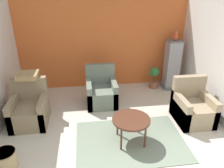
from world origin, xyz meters
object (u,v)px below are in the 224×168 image
birdcage (172,65)px  potted_plant (154,76)px  armchair_left (30,110)px  armchair_right (192,108)px  armchair_middle (101,92)px  parrot (175,36)px  wicker_basket (5,160)px  coffee_table (131,121)px

birdcage → potted_plant: birdcage is taller
potted_plant → armchair_left: bearing=-157.2°
armchair_left → potted_plant: armchair_left is taller
armchair_right → armchair_middle: bearing=151.4°
armchair_right → parrot: size_ratio=3.50×
armchair_middle → parrot: (2.03, 0.65, 1.19)m
armchair_left → potted_plant: size_ratio=1.48×
parrot → wicker_basket: size_ratio=0.74×
armchair_left → parrot: bearing=19.8°
coffee_table → parrot: parrot is taller
potted_plant → wicker_basket: (-3.26, -2.61, -0.18)m
armchair_middle → potted_plant: armchair_middle is taller
birdcage → potted_plant: 0.57m
armchair_left → armchair_middle: bearing=22.4°
armchair_right → birdcage: birdcage is taller
parrot → potted_plant: 1.22m
armchair_left → wicker_basket: bearing=-95.8°
birdcage → potted_plant: bearing=177.7°
birdcage → wicker_basket: birdcage is taller
armchair_right → armchair_middle: 2.13m
coffee_table → wicker_basket: coffee_table is taller
armchair_left → armchair_right: (3.45, -0.37, 0.00)m
armchair_right → armchair_middle: same height
parrot → potted_plant: size_ratio=0.42×
armchair_left → coffee_table: bearing=-24.4°
potted_plant → armchair_right: bearing=-79.0°
coffee_table → armchair_left: 2.19m
armchair_middle → parrot: size_ratio=3.50×
coffee_table → armchair_middle: (-0.41, 1.55, -0.16)m
armchair_middle → wicker_basket: armchair_middle is taller
armchair_middle → potted_plant: 1.69m
wicker_basket → potted_plant: bearing=38.8°
armchair_left → wicker_basket: size_ratio=2.58×
armchair_middle → birdcage: bearing=17.7°
coffee_table → parrot: bearing=53.7°
birdcage → wicker_basket: (-3.74, -2.60, -0.49)m
armchair_middle → birdcage: birdcage is taller
birdcage → wicker_basket: size_ratio=3.81×
armchair_left → armchair_middle: same height
armchair_right → parrot: (0.15, 1.67, 1.19)m
armchair_right → parrot: bearing=84.8°
coffee_table → armchair_right: size_ratio=0.76×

